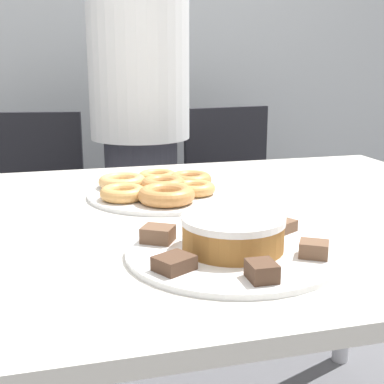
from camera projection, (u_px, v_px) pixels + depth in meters
The scene contains 21 objects.
wall_back at pixel (92, 12), 2.56m from camera, with size 8.00×0.05×2.60m.
table at pixel (167, 249), 1.17m from camera, with size 1.63×1.09×0.76m.
person_standing at pixel (140, 126), 2.06m from camera, with size 0.38×0.38×1.59m.
office_chair_left at pixel (31, 234), 2.11m from camera, with size 0.51×0.51×0.88m.
office_chair_right at pixel (240, 217), 2.33m from camera, with size 0.49×0.49×0.88m.
plate_cake at pixel (233, 251), 0.92m from camera, with size 0.37×0.37×0.01m.
plate_donuts at pixel (163, 194), 1.32m from camera, with size 0.37×0.37×0.01m.
frosted_cake at pixel (233, 232), 0.92m from camera, with size 0.18×0.18×0.06m.
lamington_0 at pixel (174, 263), 0.83m from camera, with size 0.07×0.07×0.02m.
lamington_1 at pixel (262, 271), 0.79m from camera, with size 0.04×0.05×0.03m.
lamington_2 at pixel (314, 249), 0.88m from camera, with size 0.06×0.06×0.03m.
lamington_3 at pixel (281, 226), 1.01m from camera, with size 0.07×0.06×0.02m.
lamington_4 at pixel (211, 219), 1.05m from camera, with size 0.05×0.06×0.03m.
lamington_5 at pixel (158, 234), 0.96m from camera, with size 0.07×0.07×0.03m.
donut_0 at pixel (163, 185), 1.31m from camera, with size 0.11×0.11×0.03m.
donut_1 at pixel (123, 193), 1.24m from camera, with size 0.11×0.11×0.03m.
donut_2 at pixel (166, 195), 1.21m from camera, with size 0.13×0.13×0.04m.
donut_3 at pixel (195, 188), 1.29m from camera, with size 0.10×0.10×0.03m.
donut_4 at pixel (190, 180), 1.37m from camera, with size 0.11×0.11×0.03m.
donut_5 at pixel (157, 177), 1.42m from camera, with size 0.10×0.10×0.03m.
donut_6 at pixel (122, 181), 1.36m from camera, with size 0.12×0.12×0.03m.
Camera 1 is at (-0.23, -1.08, 1.09)m, focal length 50.00 mm.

